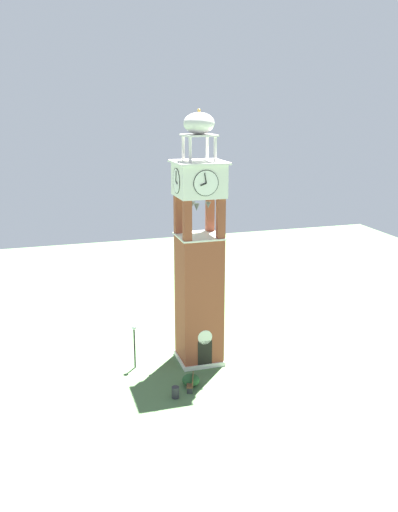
# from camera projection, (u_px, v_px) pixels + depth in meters

# --- Properties ---
(ground) EXTENTS (80.00, 80.00, 0.00)m
(ground) POSITION_uv_depth(u_px,v_px,m) (199.00, 360.00, 42.71)
(ground) COLOR #517547
(clock_tower) EXTENTS (3.63, 3.63, 18.90)m
(clock_tower) POSITION_uv_depth(u_px,v_px,m) (199.00, 265.00, 40.64)
(clock_tower) COLOR brown
(clock_tower) RESTS_ON ground
(park_bench) EXTENTS (0.92, 1.66, 0.95)m
(park_bench) POSITION_uv_depth(u_px,v_px,m) (191.00, 382.00, 38.30)
(park_bench) COLOR brown
(park_bench) RESTS_ON ground
(lamp_post) EXTENTS (0.36, 0.36, 3.44)m
(lamp_post) POSITION_uv_depth(u_px,v_px,m) (134.00, 338.00, 40.83)
(lamp_post) COLOR black
(lamp_post) RESTS_ON ground
(trash_bin) EXTENTS (0.52, 0.52, 0.80)m
(trash_bin) POSITION_uv_depth(u_px,v_px,m) (175.00, 392.00, 37.11)
(trash_bin) COLOR #2D2D33
(trash_bin) RESTS_ON ground
(shrub_near_entry) EXTENTS (1.24, 1.24, 0.82)m
(shrub_near_entry) POSITION_uv_depth(u_px,v_px,m) (191.00, 380.00, 38.74)
(shrub_near_entry) COLOR #234C28
(shrub_near_entry) RESTS_ON ground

